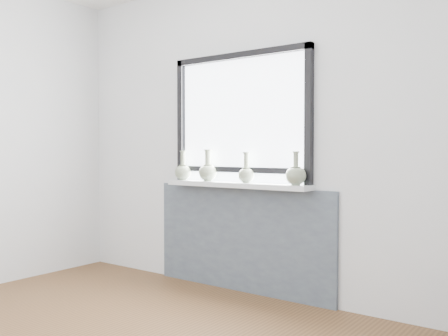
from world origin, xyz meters
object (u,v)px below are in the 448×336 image
Objects in this scene: vase_a at (183,171)px; vase_b at (208,171)px; windowsill at (236,185)px; vase_c at (246,173)px; vase_d at (296,175)px.

vase_a is 0.97× the size of vase_b.
windowsill is 0.14m from vase_c.
vase_a is at bearing 178.90° from vase_d.
vase_a is at bearing -179.29° from windowsill.
vase_d is at bearing -3.48° from vase_c.
windowsill is at bearing -0.21° from vase_b.
windowsill is at bearing 179.68° from vase_c.
windowsill is 0.31m from vase_b.
windowsill is 4.97× the size of vase_b.
vase_c is at bearing 0.55° from vase_a.
vase_a reaches higher than vase_c.
vase_b is at bearing 179.79° from windowsill.
vase_c is at bearing -0.24° from vase_b.
vase_d is (0.46, -0.03, 0.01)m from vase_c.
windowsill is 0.57m from vase_d.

